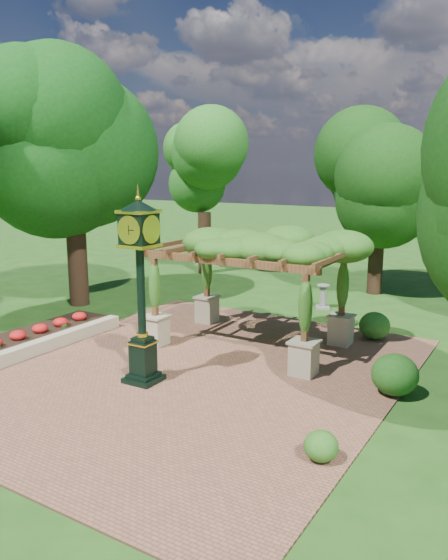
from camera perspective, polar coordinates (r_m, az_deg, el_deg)
The scene contains 13 objects.
ground at distance 13.74m, azimuth -5.56°, elevation -10.85°, with size 120.00×120.00×0.00m, color #1E4714.
brick_plaza at distance 14.48m, azimuth -3.15°, elevation -9.52°, with size 10.00×12.00×0.04m, color brown.
border_wall at distance 17.01m, azimuth -17.08°, elevation -6.13°, with size 0.35×5.00×0.40m, color #C6B793.
flower_bed at distance 17.67m, azimuth -19.02°, elevation -5.65°, with size 1.50×5.00×0.36m, color red.
pedestal_clock at distance 13.18m, azimuth -8.73°, elevation 0.55°, with size 0.92×0.92×4.58m.
pergola at distance 15.86m, azimuth 2.64°, elevation 2.96°, with size 5.55×3.54×3.47m.
sundial at distance 20.98m, azimuth 10.30°, elevation -1.86°, with size 0.66×0.66×0.92m.
shrub_front at distance 10.43m, azimuth 10.11°, elevation -16.71°, with size 0.63×0.63×0.57m, color #2A5C1A.
shrub_mid at distance 13.47m, azimuth 17.42°, elevation -9.42°, with size 1.08×1.08×0.98m, color #1D4D15.
shrub_back at distance 17.50m, azimuth 15.45°, elevation -4.62°, with size 0.95×0.95×0.85m, color #2A681E.
tree_west_near at distance 21.44m, azimuth -15.68°, elevation 13.38°, with size 5.27×5.27×8.78m.
tree_west_far at distance 27.14m, azimuth -2.10°, elevation 11.97°, with size 3.22×3.22×7.90m.
tree_north at distance 23.48m, azimuth 16.04°, elevation 10.49°, with size 3.92×3.92×7.20m.
Camera 1 is at (7.72, -10.07, 5.26)m, focal length 35.00 mm.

